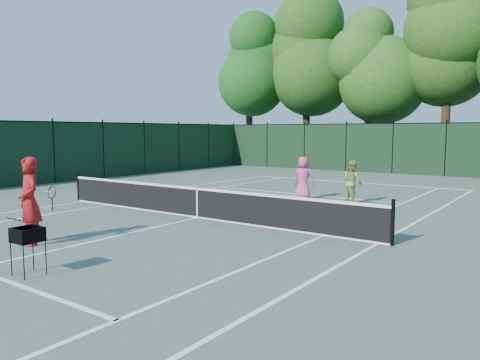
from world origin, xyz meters
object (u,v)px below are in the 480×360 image
Objects in this scene: player_pink at (304,178)px; player_green at (353,182)px; coach at (29,201)px; ball_hopper at (28,235)px.

player_green is (1.90, 0.09, -0.04)m from player_pink.
coach is at bearing 76.25° from player_pink.
player_green is 1.78× the size of ball_hopper.
player_green reaches higher than ball_hopper.
ball_hopper is (0.43, -11.17, -0.08)m from player_pink.
player_pink reaches higher than player_green.
ball_hopper is at bearing 88.00° from player_pink.
player_green is at bearing 83.72° from coach.
player_pink is at bearing 93.83° from coach.
player_pink reaches higher than ball_hopper.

